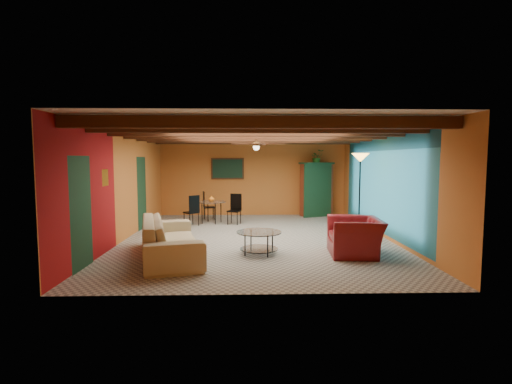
{
  "coord_description": "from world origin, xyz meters",
  "views": [
    {
      "loc": [
        -0.26,
        -9.45,
        1.99
      ],
      "look_at": [
        0.0,
        0.2,
        1.15
      ],
      "focal_mm": 26.69,
      "sensor_mm": 36.0,
      "label": 1
    }
  ],
  "objects_px": {
    "sofa": "(170,238)",
    "floor_lamp": "(359,195)",
    "coffee_table": "(259,242)",
    "dining_table": "(212,208)",
    "armoire": "(316,190)",
    "armchair": "(355,236)",
    "potted_plant": "(317,157)",
    "vase": "(211,190)"
  },
  "relations": [
    {
      "from": "armoire",
      "to": "vase",
      "type": "bearing_deg",
      "value": -179.68
    },
    {
      "from": "dining_table",
      "to": "floor_lamp",
      "type": "relative_size",
      "value": 0.84
    },
    {
      "from": "sofa",
      "to": "coffee_table",
      "type": "xyz_separation_m",
      "value": [
        1.8,
        0.23,
        -0.16
      ]
    },
    {
      "from": "sofa",
      "to": "potted_plant",
      "type": "height_order",
      "value": "potted_plant"
    },
    {
      "from": "armchair",
      "to": "armoire",
      "type": "distance_m",
      "value": 5.45
    },
    {
      "from": "coffee_table",
      "to": "potted_plant",
      "type": "xyz_separation_m",
      "value": [
        2.18,
        5.29,
        1.82
      ]
    },
    {
      "from": "dining_table",
      "to": "vase",
      "type": "relative_size",
      "value": 9.46
    },
    {
      "from": "floor_lamp",
      "to": "dining_table",
      "type": "bearing_deg",
      "value": 151.56
    },
    {
      "from": "coffee_table",
      "to": "floor_lamp",
      "type": "bearing_deg",
      "value": 33.52
    },
    {
      "from": "dining_table",
      "to": "vase",
      "type": "bearing_deg",
      "value": 0.0
    },
    {
      "from": "floor_lamp",
      "to": "coffee_table",
      "type": "bearing_deg",
      "value": -146.48
    },
    {
      "from": "armchair",
      "to": "armoire",
      "type": "bearing_deg",
      "value": -176.78
    },
    {
      "from": "coffee_table",
      "to": "armchair",
      "type": "bearing_deg",
      "value": -3.58
    },
    {
      "from": "sofa",
      "to": "potted_plant",
      "type": "relative_size",
      "value": 5.52
    },
    {
      "from": "floor_lamp",
      "to": "vase",
      "type": "distance_m",
      "value": 4.52
    },
    {
      "from": "armchair",
      "to": "vase",
      "type": "height_order",
      "value": "vase"
    },
    {
      "from": "sofa",
      "to": "floor_lamp",
      "type": "distance_m",
      "value": 4.91
    },
    {
      "from": "armoire",
      "to": "floor_lamp",
      "type": "bearing_deg",
      "value": -104.02
    },
    {
      "from": "sofa",
      "to": "armoire",
      "type": "xyz_separation_m",
      "value": [
        3.99,
        5.53,
        0.51
      ]
    },
    {
      "from": "coffee_table",
      "to": "armoire",
      "type": "relative_size",
      "value": 0.52
    },
    {
      "from": "armoire",
      "to": "floor_lamp",
      "type": "height_order",
      "value": "floor_lamp"
    },
    {
      "from": "coffee_table",
      "to": "armoire",
      "type": "distance_m",
      "value": 5.76
    },
    {
      "from": "sofa",
      "to": "vase",
      "type": "xyz_separation_m",
      "value": [
        0.46,
        4.13,
        0.63
      ]
    },
    {
      "from": "potted_plant",
      "to": "vase",
      "type": "bearing_deg",
      "value": -158.43
    },
    {
      "from": "sofa",
      "to": "floor_lamp",
      "type": "relative_size",
      "value": 1.27
    },
    {
      "from": "armchair",
      "to": "floor_lamp",
      "type": "bearing_deg",
      "value": 166.37
    },
    {
      "from": "sofa",
      "to": "vase",
      "type": "bearing_deg",
      "value": -20.81
    },
    {
      "from": "dining_table",
      "to": "potted_plant",
      "type": "height_order",
      "value": "potted_plant"
    },
    {
      "from": "armchair",
      "to": "coffee_table",
      "type": "relative_size",
      "value": 1.24
    },
    {
      "from": "armoire",
      "to": "floor_lamp",
      "type": "relative_size",
      "value": 0.85
    },
    {
      "from": "sofa",
      "to": "dining_table",
      "type": "distance_m",
      "value": 4.16
    },
    {
      "from": "dining_table",
      "to": "floor_lamp",
      "type": "xyz_separation_m",
      "value": [
        3.98,
        -2.15,
        0.61
      ]
    },
    {
      "from": "armchair",
      "to": "floor_lamp",
      "type": "distance_m",
      "value": 2.09
    },
    {
      "from": "armoire",
      "to": "sofa",
      "type": "bearing_deg",
      "value": -147.07
    },
    {
      "from": "sofa",
      "to": "vase",
      "type": "relative_size",
      "value": 14.35
    },
    {
      "from": "sofa",
      "to": "armchair",
      "type": "xyz_separation_m",
      "value": [
        3.8,
        0.11,
        -0.01
      ]
    },
    {
      "from": "armchair",
      "to": "coffee_table",
      "type": "bearing_deg",
      "value": -88.37
    },
    {
      "from": "sofa",
      "to": "armchair",
      "type": "bearing_deg",
      "value": -102.81
    },
    {
      "from": "dining_table",
      "to": "armoire",
      "type": "distance_m",
      "value": 3.82
    },
    {
      "from": "dining_table",
      "to": "floor_lamp",
      "type": "bearing_deg",
      "value": -28.44
    },
    {
      "from": "coffee_table",
      "to": "floor_lamp",
      "type": "xyz_separation_m",
      "value": [
        2.63,
        1.75,
        0.83
      ]
    },
    {
      "from": "floor_lamp",
      "to": "vase",
      "type": "xyz_separation_m",
      "value": [
        -3.98,
        2.15,
        -0.04
      ]
    }
  ]
}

